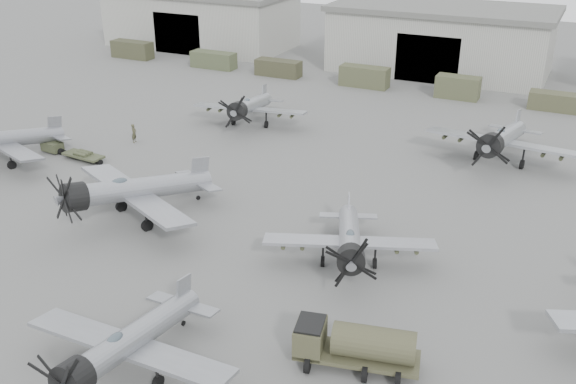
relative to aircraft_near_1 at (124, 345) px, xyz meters
name	(u,v)px	position (x,y,z in m)	size (l,w,h in m)	color
ground	(179,309)	(-1.11, 6.00, -2.08)	(220.00, 220.00, 0.00)	#595957
hangar_left	(201,17)	(-39.11, 67.96, 2.29)	(29.00, 14.80, 8.70)	#A5A69B
hangar_center	(441,39)	(-1.11, 67.96, 2.29)	(29.00, 14.80, 8.70)	#A5A69B
support_truck_0	(132,50)	(-43.63, 56.00, -0.84)	(6.30, 2.20, 2.48)	#3A3B26
support_truck_1	(214,60)	(-29.64, 56.00, -0.96)	(6.38, 2.20, 2.23)	#434B31
support_truck_2	(278,68)	(-19.59, 56.00, -1.02)	(6.11, 2.20, 2.13)	#383825
support_truck_3	(364,77)	(-7.56, 56.00, -0.81)	(6.11, 2.20, 2.54)	#46492F
support_truck_4	(458,87)	(4.05, 56.00, -0.77)	(5.06, 2.20, 2.62)	#464A30
support_truck_5	(555,102)	(14.93, 56.00, -1.09)	(5.68, 2.20, 1.97)	#44442D
aircraft_near_1	(124,345)	(0.00, 0.00, 0.00)	(11.34, 10.21, 4.57)	gray
aircraft_mid_1	(129,191)	(-10.60, 13.81, 0.37)	(13.13, 11.91, 5.39)	#93959B
aircraft_mid_2	(350,240)	(6.11, 14.60, -0.06)	(10.96, 9.91, 4.44)	#A0A2A8
aircraft_far_0	(249,107)	(-13.11, 36.25, 0.08)	(11.97, 10.78, 4.75)	#979A9F
aircraft_far_1	(501,139)	(11.91, 36.77, 0.35)	(13.42, 12.08, 5.35)	#9A9DA2
fuel_tanker	(355,343)	(9.77, 5.81, -0.68)	(6.60, 3.82, 2.43)	#42422B
tug_trailer	(64,150)	(-24.62, 21.71, -1.55)	(7.05, 1.84, 1.41)	#3B402A
ground_crew	(134,133)	(-20.92, 27.31, -1.16)	(0.67, 0.44, 1.83)	#3E3D28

